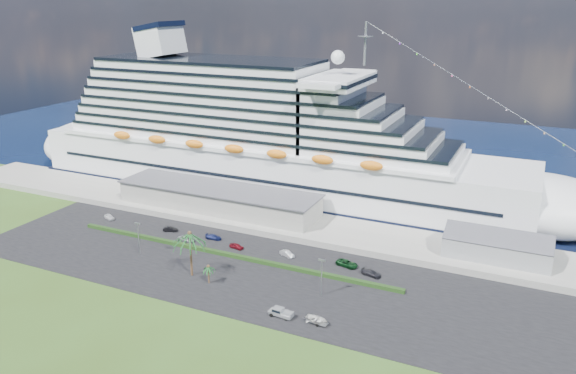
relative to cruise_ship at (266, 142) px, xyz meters
The scene contains 22 objects.
ground 69.56m from the cruise_ship, 71.40° to the right, with size 420.00×420.00×0.00m, color #344C19.
asphalt_lot 59.58m from the cruise_ship, 67.89° to the right, with size 140.00×38.00×0.12m, color black.
wharf 35.90m from the cruise_ship, 48.10° to the right, with size 240.00×20.00×1.80m, color gray.
water 71.40m from the cruise_ship, 71.93° to the left, with size 420.00×160.00×0.02m, color black.
cruise_ship is the anchor object (origin of this frame).
terminal_building 26.92m from the cruise_ship, 98.22° to the right, with size 61.00×15.00×6.30m.
port_shed 78.32m from the cruise_ship, 18.08° to the right, with size 24.00×12.31×7.37m.
hedge 52.41m from the cruise_ship, 74.26° to the right, with size 88.00×1.10×0.90m, color black.
lamp_post_left 57.50m from the cruise_ship, 96.59° to the right, with size 1.60×0.35×8.27m.
lamp_post_right 70.64m from the cruise_ship, 53.44° to the right, with size 1.60×0.35×8.27m.
palm_tall 61.56m from the cruise_ship, 79.12° to the right, with size 8.82×8.82×11.13m.
palm_short 65.13m from the cruise_ship, 74.52° to the right, with size 3.53×3.53×4.56m.
parked_car_0 52.93m from the cruise_ship, 125.56° to the right, with size 1.62×4.03×1.37m, color silver.
parked_car_1 44.89m from the cruise_ship, 101.22° to the right, with size 1.35×3.88×1.28m, color black.
parked_car_2 47.59m from the cruise_ship, 90.71° to the right, with size 2.19×4.74×1.32m, color gray.
parked_car_3 44.01m from the cruise_ship, 82.74° to the right, with size 1.76×4.34×1.26m, color navy.
parked_car_4 47.98m from the cruise_ship, 72.60° to the right, with size 1.53×3.80×1.29m, color maroon.
parked_car_5 52.39m from the cruise_ship, 57.25° to the right, with size 1.44×4.12×1.36m, color #9E9EA4.
parked_car_6 60.80m from the cruise_ship, 44.23° to the right, with size 2.45×5.31×1.47m, color black.
parked_car_7 66.95m from the cruise_ship, 41.58° to the right, with size 1.93×4.75×1.38m, color #222328.
pickup_truck 78.66m from the cruise_ship, 60.96° to the right, with size 5.12×2.16×1.77m.
boat_trailer 82.13m from the cruise_ship, 56.08° to the right, with size 5.49×3.86×1.54m.
Camera 1 is at (58.01, -90.82, 59.57)m, focal length 35.00 mm.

